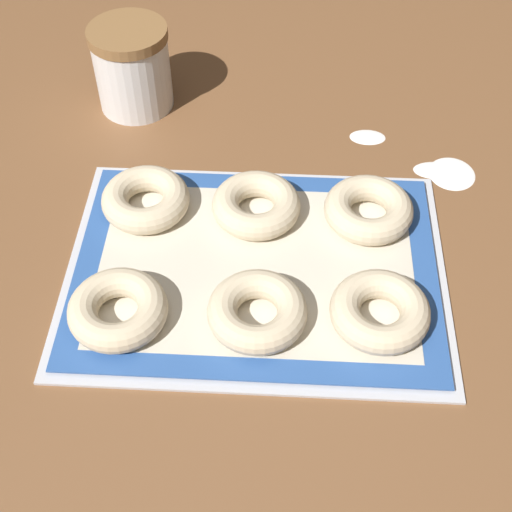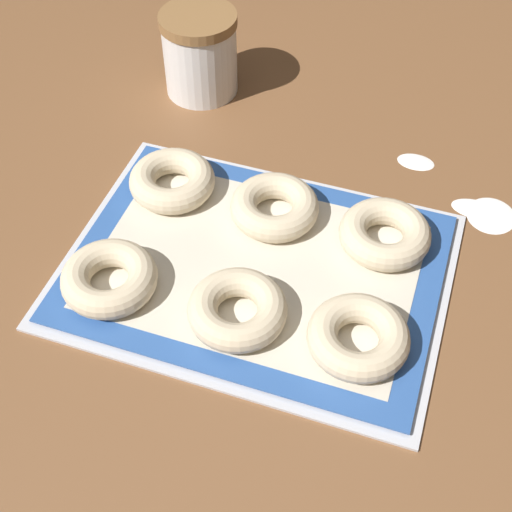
{
  "view_description": "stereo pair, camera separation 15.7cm",
  "coord_description": "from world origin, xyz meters",
  "px_view_note": "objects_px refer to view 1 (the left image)",
  "views": [
    {
      "loc": [
        0.04,
        -0.55,
        0.7
      ],
      "look_at": [
        0.01,
        0.02,
        0.03
      ],
      "focal_mm": 50.0,
      "sensor_mm": 36.0,
      "label": 1
    },
    {
      "loc": [
        0.2,
        -0.52,
        0.7
      ],
      "look_at": [
        0.01,
        0.02,
        0.03
      ],
      "focal_mm": 50.0,
      "sensor_mm": 36.0,
      "label": 2
    }
  ],
  "objects_px": {
    "bagel_front_right": "(380,311)",
    "bagel_back_right": "(368,210)",
    "bagel_back_left": "(146,199)",
    "flour_canister": "(132,68)",
    "bagel_front_center": "(257,311)",
    "baking_tray": "(256,269)",
    "bagel_back_center": "(256,205)",
    "bagel_front_left": "(118,310)"
  },
  "relations": [
    {
      "from": "bagel_front_left",
      "to": "bagel_back_left",
      "type": "distance_m",
      "value": 0.18
    },
    {
      "from": "bagel_back_right",
      "to": "bagel_front_center",
      "type": "bearing_deg",
      "value": -128.52
    },
    {
      "from": "bagel_back_center",
      "to": "bagel_back_right",
      "type": "relative_size",
      "value": 1.0
    },
    {
      "from": "bagel_back_left",
      "to": "bagel_back_center",
      "type": "relative_size",
      "value": 1.0
    },
    {
      "from": "bagel_front_right",
      "to": "bagel_back_right",
      "type": "relative_size",
      "value": 1.0
    },
    {
      "from": "baking_tray",
      "to": "bagel_front_right",
      "type": "height_order",
      "value": "bagel_front_right"
    },
    {
      "from": "bagel_back_center",
      "to": "flour_canister",
      "type": "distance_m",
      "value": 0.32
    },
    {
      "from": "bagel_front_left",
      "to": "bagel_back_left",
      "type": "height_order",
      "value": "same"
    },
    {
      "from": "bagel_front_right",
      "to": "flour_canister",
      "type": "relative_size",
      "value": 0.89
    },
    {
      "from": "baking_tray",
      "to": "bagel_back_right",
      "type": "height_order",
      "value": "bagel_back_right"
    },
    {
      "from": "bagel_front_right",
      "to": "bagel_back_right",
      "type": "height_order",
      "value": "same"
    },
    {
      "from": "flour_canister",
      "to": "bagel_back_left",
      "type": "bearing_deg",
      "value": -77.59
    },
    {
      "from": "bagel_back_right",
      "to": "bagel_back_center",
      "type": "bearing_deg",
      "value": 179.78
    },
    {
      "from": "bagel_back_right",
      "to": "bagel_front_right",
      "type": "bearing_deg",
      "value": -88.33
    },
    {
      "from": "bagel_front_center",
      "to": "bagel_front_right",
      "type": "height_order",
      "value": "same"
    },
    {
      "from": "bagel_back_right",
      "to": "baking_tray",
      "type": "bearing_deg",
      "value": -148.43
    },
    {
      "from": "bagel_front_left",
      "to": "bagel_back_center",
      "type": "relative_size",
      "value": 1.0
    },
    {
      "from": "baking_tray",
      "to": "bagel_back_center",
      "type": "relative_size",
      "value": 4.07
    },
    {
      "from": "bagel_front_right",
      "to": "bagel_back_center",
      "type": "relative_size",
      "value": 1.0
    },
    {
      "from": "bagel_back_left",
      "to": "flour_canister",
      "type": "relative_size",
      "value": 0.89
    },
    {
      "from": "flour_canister",
      "to": "bagel_front_left",
      "type": "bearing_deg",
      "value": -83.41
    },
    {
      "from": "bagel_front_right",
      "to": "bagel_back_left",
      "type": "height_order",
      "value": "same"
    },
    {
      "from": "baking_tray",
      "to": "bagel_back_right",
      "type": "relative_size",
      "value": 4.07
    },
    {
      "from": "bagel_back_left",
      "to": "flour_canister",
      "type": "bearing_deg",
      "value": 102.41
    },
    {
      "from": "bagel_front_right",
      "to": "flour_canister",
      "type": "bearing_deg",
      "value": 130.67
    },
    {
      "from": "flour_canister",
      "to": "bagel_front_center",
      "type": "bearing_deg",
      "value": -63.24
    },
    {
      "from": "flour_canister",
      "to": "bagel_back_center",
      "type": "bearing_deg",
      "value": -50.71
    },
    {
      "from": "bagel_front_right",
      "to": "bagel_back_left",
      "type": "distance_m",
      "value": 0.34
    },
    {
      "from": "baking_tray",
      "to": "bagel_back_left",
      "type": "distance_m",
      "value": 0.18
    },
    {
      "from": "bagel_front_left",
      "to": "bagel_back_left",
      "type": "bearing_deg",
      "value": 88.63
    },
    {
      "from": "bagel_front_right",
      "to": "bagel_back_right",
      "type": "xyz_separation_m",
      "value": [
        -0.0,
        0.16,
        0.0
      ]
    },
    {
      "from": "bagel_front_left",
      "to": "bagel_front_center",
      "type": "bearing_deg",
      "value": 2.09
    },
    {
      "from": "bagel_back_center",
      "to": "bagel_front_right",
      "type": "bearing_deg",
      "value": -47.37
    },
    {
      "from": "bagel_back_left",
      "to": "baking_tray",
      "type": "bearing_deg",
      "value": -31.1
    },
    {
      "from": "bagel_front_right",
      "to": "flour_canister",
      "type": "distance_m",
      "value": 0.54
    },
    {
      "from": "bagel_front_center",
      "to": "bagel_back_center",
      "type": "distance_m",
      "value": 0.17
    },
    {
      "from": "bagel_front_left",
      "to": "flour_canister",
      "type": "distance_m",
      "value": 0.43
    },
    {
      "from": "bagel_front_left",
      "to": "bagel_back_right",
      "type": "height_order",
      "value": "same"
    },
    {
      "from": "bagel_back_left",
      "to": "bagel_front_left",
      "type": "bearing_deg",
      "value": -91.37
    },
    {
      "from": "bagel_front_center",
      "to": "bagel_back_left",
      "type": "bearing_deg",
      "value": 131.85
    },
    {
      "from": "flour_canister",
      "to": "bagel_back_right",
      "type": "bearing_deg",
      "value": -35.22
    },
    {
      "from": "baking_tray",
      "to": "bagel_back_left",
      "type": "relative_size",
      "value": 4.07
    }
  ]
}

